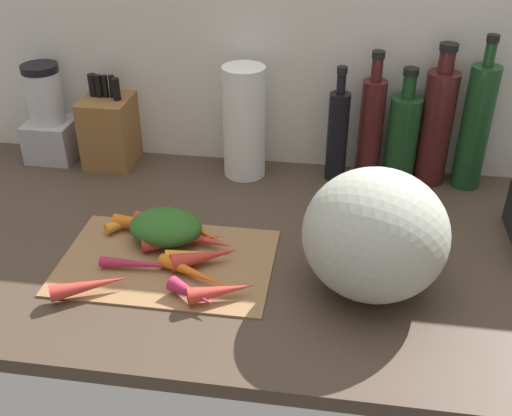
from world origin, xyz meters
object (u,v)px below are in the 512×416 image
object	(u,v)px
carrot_3	(208,241)
paper_towel_roll	(244,122)
carrot_2	(183,240)
carrot_9	(91,285)
knife_block	(111,129)
carrot_0	(192,294)
bottle_3	(436,125)
bottle_4	(475,126)
winter_squash	(375,235)
carrot_7	(145,264)
blender_appliance	(49,119)
cutting_board	(167,261)
bottle_0	(337,134)
bottle_1	(371,127)
carrot_6	(222,291)
carrot_4	(150,224)
carrot_5	(194,273)
carrot_11	(201,255)
carrot_10	(197,230)
carrot_8	(139,217)
carrot_12	(153,229)
carrot_1	(205,256)
bottle_2	(402,137)

from	to	relation	value
carrot_3	paper_towel_roll	bearing A→B (deg)	86.61
carrot_2	carrot_9	size ratio (longest dim) A/B	1.15
knife_block	paper_towel_roll	distance (cm)	35.14
carrot_0	paper_towel_roll	distance (cm)	52.39
bottle_3	bottle_4	distance (cm)	8.75
carrot_3	winter_squash	distance (cm)	35.07
carrot_7	bottle_4	world-z (taller)	bottle_4
carrot_7	paper_towel_roll	size ratio (longest dim) A/B	0.65
winter_squash	blender_appliance	size ratio (longest dim) A/B	1.05
carrot_0	carrot_9	size ratio (longest dim) A/B	0.70
cutting_board	bottle_0	distance (cm)	52.77
bottle_1	carrot_6	bearing A→B (deg)	-116.52
carrot_4	knife_block	size ratio (longest dim) A/B	0.69
carrot_2	carrot_3	xyz separation A→B (cm)	(4.87, 1.15, -0.42)
carrot_3	bottle_4	size ratio (longest dim) A/B	0.33
carrot_4	paper_towel_roll	distance (cm)	35.74
carrot_4	carrot_5	bearing A→B (deg)	-48.28
carrot_11	carrot_6	bearing A→B (deg)	-59.18
cutting_board	carrot_10	xyz separation A→B (cm)	(4.24, 8.93, 1.87)
carrot_8	carrot_12	world-z (taller)	carrot_12
carrot_2	carrot_8	xyz separation A→B (cm)	(-11.82, 7.73, -0.42)
carrot_5	winter_squash	xyz separation A→B (cm)	(33.02, 3.16, 9.93)
carrot_10	bottle_1	distance (cm)	49.71
bottle_3	knife_block	bearing A→B (deg)	-179.05
carrot_11	knife_block	world-z (taller)	knife_block
carrot_1	bottle_3	world-z (taller)	bottle_3
carrot_9	carrot_12	world-z (taller)	carrot_9
knife_block	bottle_0	bearing A→B (deg)	-0.61
carrot_5	paper_towel_roll	bearing A→B (deg)	87.01
bottle_0	bottle_2	xyz separation A→B (cm)	(15.34, 1.19, -0.29)
bottle_2	carrot_0	bearing A→B (deg)	-126.08
bottle_2	knife_block	bearing A→B (deg)	-179.54
carrot_9	blender_appliance	size ratio (longest dim) A/B	0.57
carrot_8	bottle_0	bearing A→B (deg)	34.54
carrot_0	carrot_2	xyz separation A→B (cm)	(-5.78, 16.10, 0.13)
carrot_2	carrot_10	world-z (taller)	carrot_2
blender_appliance	bottle_2	xyz separation A→B (cm)	(88.74, 0.79, 0.68)
carrot_7	bottle_0	size ratio (longest dim) A/B	0.63
carrot_9	cutting_board	bearing A→B (deg)	47.69
bottle_2	bottle_0	bearing A→B (deg)	-175.55
carrot_10	blender_appliance	size ratio (longest dim) A/B	0.56
carrot_4	bottle_0	world-z (taller)	bottle_0
carrot_12	bottle_2	size ratio (longest dim) A/B	0.48
bottle_2	bottle_3	xyz separation A→B (cm)	(7.43, 0.75, 3.22)
bottle_0	bottle_3	world-z (taller)	bottle_3
carrot_0	carrot_4	world-z (taller)	carrot_4
carrot_8	bottle_3	bearing A→B (deg)	25.33
carrot_0	bottle_1	distance (cm)	63.18
winter_squash	bottle_3	distance (cm)	47.03
carrot_4	bottle_4	xyz separation A→B (cm)	(69.28, 32.24, 13.02)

